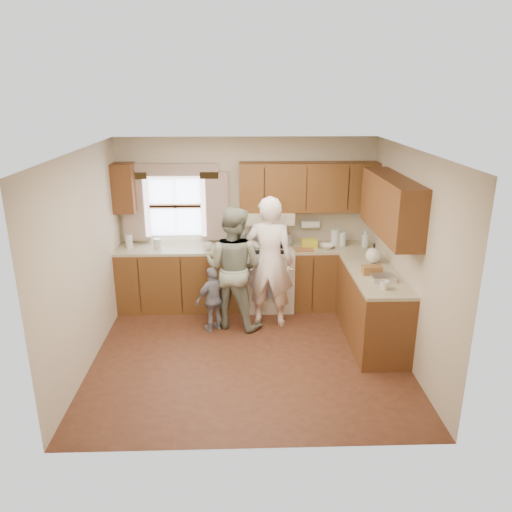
{
  "coord_description": "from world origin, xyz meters",
  "views": [
    {
      "loc": [
        -0.09,
        -5.53,
        3.14
      ],
      "look_at": [
        0.1,
        0.4,
        1.15
      ],
      "focal_mm": 35.0,
      "sensor_mm": 36.0,
      "label": 1
    }
  ],
  "objects_px": {
    "woman_right": "(233,268)",
    "child": "(213,299)",
    "stove": "(267,277)",
    "woman_left": "(269,262)"
  },
  "relations": [
    {
      "from": "stove",
      "to": "child",
      "type": "bearing_deg",
      "value": -134.81
    },
    {
      "from": "woman_right",
      "to": "child",
      "type": "distance_m",
      "value": 0.5
    },
    {
      "from": "woman_left",
      "to": "child",
      "type": "height_order",
      "value": "woman_left"
    },
    {
      "from": "woman_right",
      "to": "child",
      "type": "height_order",
      "value": "woman_right"
    },
    {
      "from": "stove",
      "to": "child",
      "type": "height_order",
      "value": "stove"
    },
    {
      "from": "stove",
      "to": "woman_left",
      "type": "height_order",
      "value": "woman_left"
    },
    {
      "from": "stove",
      "to": "child",
      "type": "distance_m",
      "value": 1.09
    },
    {
      "from": "woman_right",
      "to": "child",
      "type": "bearing_deg",
      "value": 51.85
    },
    {
      "from": "woman_left",
      "to": "child",
      "type": "xyz_separation_m",
      "value": [
        -0.76,
        -0.19,
        -0.46
      ]
    },
    {
      "from": "child",
      "to": "stove",
      "type": "bearing_deg",
      "value": -167.18
    }
  ]
}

